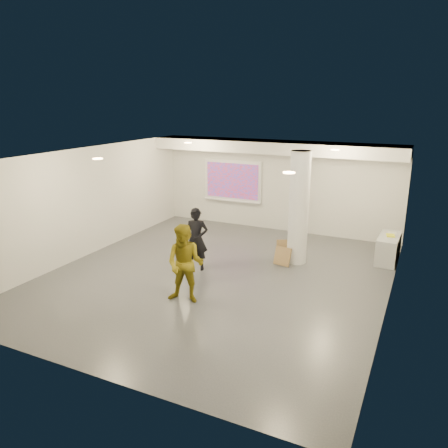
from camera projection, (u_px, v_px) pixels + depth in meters
The scene contains 20 objects.
floor at pixel (217, 276), 10.88m from camera, with size 8.00×9.00×0.01m, color #3C3E43.
ceiling at pixel (217, 155), 10.05m from camera, with size 8.00×9.00×0.01m, color white.
wall_back at pixel (277, 186), 14.37m from camera, with size 8.00×0.01×3.00m, color silver.
wall_front at pixel (84, 289), 6.56m from camera, with size 8.00×0.01×3.00m, color silver.
wall_left at pixel (88, 202), 12.12m from camera, with size 0.01×9.00×3.00m, color silver.
wall_right at pixel (394, 241), 8.82m from camera, with size 0.01×9.00×3.00m, color silver.
soffit_band at pixel (273, 147), 13.53m from camera, with size 8.00×1.10×0.36m, color silver.
downlight_nw at pixel (188, 143), 13.13m from camera, with size 0.22×0.22×0.02m, color #FFC480.
downlight_ne at pixel (335, 150), 11.32m from camera, with size 0.22×0.22×0.02m, color #FFC480.
downlight_sw at pixel (98, 159), 9.66m from camera, with size 0.22×0.22×0.02m, color #FFC480.
downlight_se at pixel (289, 173), 7.85m from camera, with size 0.22×0.22×0.02m, color #FFC480.
column at pixel (299, 208), 11.41m from camera, with size 0.52×0.52×3.00m, color silver.
projection_screen at pixel (233, 181), 14.98m from camera, with size 2.10×0.13×1.42m.
credenza at pixel (388, 249), 11.78m from camera, with size 0.52×1.24×0.72m, color #A1A5A7.
papers_stack at pixel (392, 233), 11.89m from camera, with size 0.22×0.28×0.02m, color silver.
postit_pad at pixel (391, 235), 11.68m from camera, with size 0.21×0.28×0.03m, color yellow.
cardboard_back at pixel (287, 251), 11.82m from camera, with size 0.55×0.05×0.60m, color olive.
cardboard_front at pixel (282, 256), 11.55m from camera, with size 0.45×0.05×0.50m, color olive.
woman at pixel (196, 239), 11.12m from camera, with size 0.59×0.39×1.62m, color black.
man at pixel (185, 264), 9.31m from camera, with size 0.84×0.66×1.73m, color olive.
Camera 1 is at (4.49, -9.04, 4.26)m, focal length 35.00 mm.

